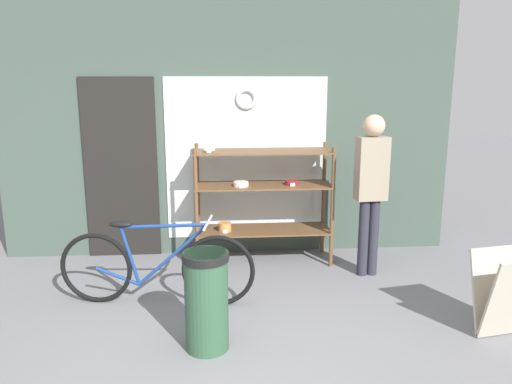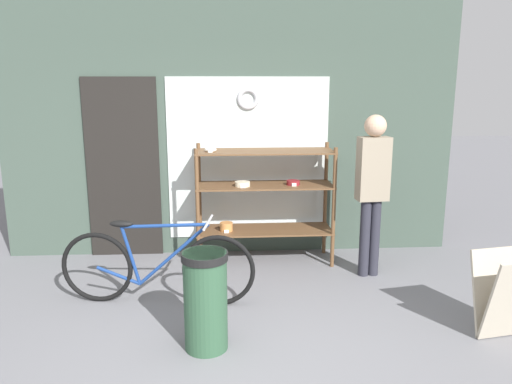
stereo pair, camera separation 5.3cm
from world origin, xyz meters
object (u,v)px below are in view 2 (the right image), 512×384
Objects in this scene: bicycle at (156,266)px; pedestrian at (372,182)px; sandwich_board at (508,295)px; trash_bin at (205,298)px; display_case at (263,193)px.

pedestrian is at bearing 22.04° from bicycle.
sandwich_board is 2.43m from trash_bin.
pedestrian reaches higher than trash_bin.
trash_bin is at bearing -107.31° from display_case.
pedestrian is 2.18× the size of trash_bin.
sandwich_board is (1.84, -1.87, -0.46)m from display_case.
bicycle is 0.97m from trash_bin.
pedestrian reaches higher than sandwich_board.
display_case is 2.02m from trash_bin.
pedestrian is (-0.74, 1.38, 0.66)m from sandwich_board.
pedestrian is (1.11, -0.49, 0.21)m from display_case.
pedestrian is 2.28m from trash_bin.
pedestrian is at bearing 108.20° from sandwich_board.
bicycle is 2.35m from pedestrian.
display_case is at bearing 72.69° from trash_bin.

